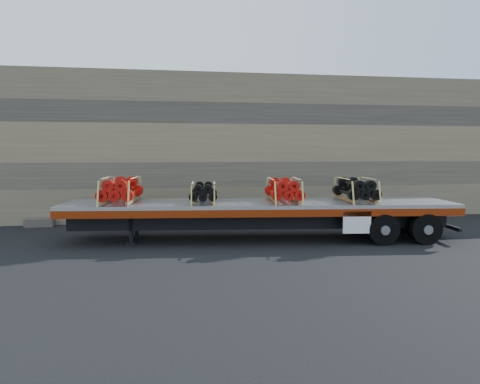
% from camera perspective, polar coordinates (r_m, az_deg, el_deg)
% --- Properties ---
extents(ground, '(120.00, 120.00, 0.00)m').
position_cam_1_polar(ground, '(17.51, -0.54, -5.90)').
color(ground, black).
rests_on(ground, ground).
extents(rock_wall, '(44.00, 3.00, 7.00)m').
position_cam_1_polar(rock_wall, '(23.63, -3.11, 5.45)').
color(rock_wall, '#7A6B54').
rests_on(rock_wall, ground).
extents(trailer, '(14.55, 4.38, 1.43)m').
position_cam_1_polar(trailer, '(17.53, 2.32, -3.52)').
color(trailer, '#A4A7AC').
rests_on(trailer, ground).
extents(bundle_front, '(1.52, 2.62, 0.88)m').
position_cam_1_polar(bundle_front, '(17.63, -14.30, 0.18)').
color(bundle_front, '#B10F09').
rests_on(bundle_front, trailer).
extents(bundle_midfront, '(1.19, 2.05, 0.69)m').
position_cam_1_polar(bundle_midfront, '(17.32, -4.47, -0.09)').
color(bundle_midfront, black).
rests_on(bundle_midfront, trailer).
extents(bundle_midrear, '(1.43, 2.45, 0.83)m').
position_cam_1_polar(bundle_midrear, '(17.51, 5.34, 0.18)').
color(bundle_midrear, '#B10F09').
rests_on(bundle_midrear, trailer).
extents(bundle_rear, '(1.43, 2.46, 0.83)m').
position_cam_1_polar(bundle_rear, '(18.12, 13.91, 0.22)').
color(bundle_rear, black).
rests_on(bundle_rear, trailer).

